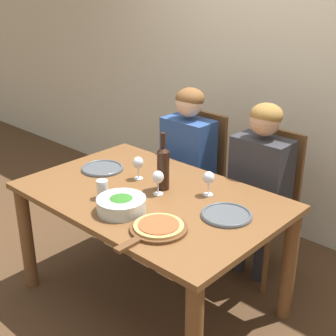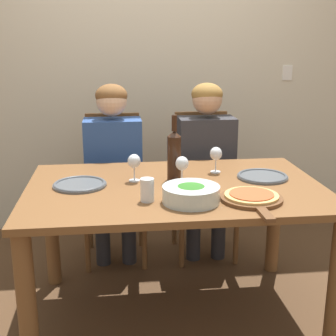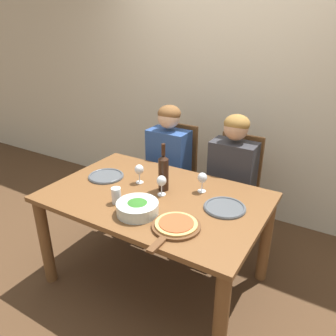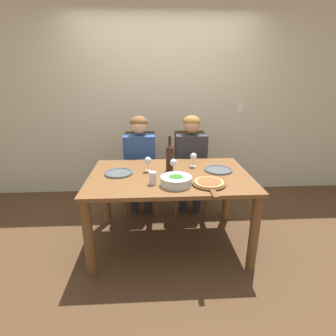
% 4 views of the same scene
% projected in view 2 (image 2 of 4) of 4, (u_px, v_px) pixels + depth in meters
% --- Properties ---
extents(ground_plane, '(40.00, 40.00, 0.00)m').
position_uv_depth(ground_plane, '(175.00, 313.00, 2.68)').
color(ground_plane, '#4C331E').
extents(back_wall, '(10.00, 0.06, 2.70)m').
position_uv_depth(back_wall, '(152.00, 61.00, 3.66)').
color(back_wall, beige).
rests_on(back_wall, ground).
extents(dining_table, '(1.56, 1.01, 0.77)m').
position_uv_depth(dining_table, '(175.00, 208.00, 2.51)').
color(dining_table, brown).
rests_on(dining_table, ground).
extents(chair_left, '(0.42, 0.42, 1.01)m').
position_uv_depth(chair_left, '(114.00, 183.00, 3.30)').
color(chair_left, brown).
rests_on(chair_left, ground).
extents(chair_right, '(0.42, 0.42, 1.01)m').
position_uv_depth(chair_right, '(203.00, 180.00, 3.37)').
color(chair_right, brown).
rests_on(chair_right, ground).
extents(person_woman, '(0.47, 0.51, 1.24)m').
position_uv_depth(person_woman, '(113.00, 158.00, 3.13)').
color(person_woman, '#28282D').
rests_on(person_woman, ground).
extents(person_man, '(0.47, 0.51, 1.24)m').
position_uv_depth(person_man, '(206.00, 155.00, 3.20)').
color(person_man, '#28282D').
rests_on(person_man, ground).
extents(wine_bottle, '(0.08, 0.08, 0.36)m').
position_uv_depth(wine_bottle, '(174.00, 154.00, 2.54)').
color(wine_bottle, black).
rests_on(wine_bottle, dining_table).
extents(broccoli_bowl, '(0.27, 0.27, 0.09)m').
position_uv_depth(broccoli_bowl, '(191.00, 194.00, 2.21)').
color(broccoli_bowl, silver).
rests_on(broccoli_bowl, dining_table).
extents(dinner_plate_left, '(0.28, 0.28, 0.02)m').
position_uv_depth(dinner_plate_left, '(80.00, 184.00, 2.46)').
color(dinner_plate_left, '#4C5156').
rests_on(dinner_plate_left, dining_table).
extents(dinner_plate_right, '(0.28, 0.28, 0.02)m').
position_uv_depth(dinner_plate_right, '(262.00, 176.00, 2.61)').
color(dinner_plate_right, '#4C5156').
rests_on(dinner_plate_right, dining_table).
extents(pizza_on_board, '(0.30, 0.44, 0.04)m').
position_uv_depth(pizza_on_board, '(252.00, 198.00, 2.24)').
color(pizza_on_board, brown).
rests_on(pizza_on_board, dining_table).
extents(wine_glass_left, '(0.07, 0.07, 0.15)m').
position_uv_depth(wine_glass_left, '(134.00, 163.00, 2.52)').
color(wine_glass_left, silver).
rests_on(wine_glass_left, dining_table).
extents(wine_glass_right, '(0.07, 0.07, 0.15)m').
position_uv_depth(wine_glass_right, '(216.00, 155.00, 2.69)').
color(wine_glass_right, silver).
rests_on(wine_glass_right, dining_table).
extents(wine_glass_centre, '(0.07, 0.07, 0.15)m').
position_uv_depth(wine_glass_centre, '(182.00, 165.00, 2.48)').
color(wine_glass_centre, silver).
rests_on(wine_glass_centre, dining_table).
extents(water_tumbler, '(0.07, 0.07, 0.11)m').
position_uv_depth(water_tumbler, '(147.00, 190.00, 2.22)').
color(water_tumbler, silver).
rests_on(water_tumbler, dining_table).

